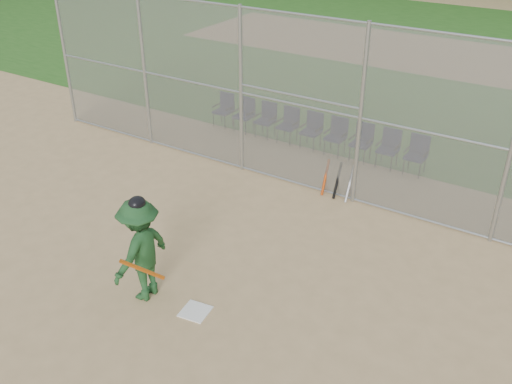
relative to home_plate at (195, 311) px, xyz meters
The scene contains 16 objects.
ground 0.33m from the home_plate, 161.00° to the right, with size 100.00×100.00×0.00m, color tan.
grass_strip 17.90m from the home_plate, 90.99° to the left, with size 100.00×100.00×0.00m, color #275C1B.
dirt_patch_far 17.90m from the home_plate, 90.99° to the left, with size 24.00×24.00×0.00m, color tan.
backstop_fence 5.32m from the home_plate, 93.61° to the left, with size 16.09×0.09×4.00m.
home_plate is the anchor object (origin of this frame).
batter_at_plate 1.39m from the home_plate, behind, with size 0.98×1.33×1.98m.
spare_bats 4.92m from the home_plate, 86.64° to the left, with size 0.66×0.39×0.82m.
chair_0 8.20m from the home_plate, 121.97° to the left, with size 0.54×0.52×0.96m, color #0E1233, non-canonical shape.
chair_1 7.84m from the home_plate, 117.51° to the left, with size 0.54×0.52×0.96m, color #0E1233, non-canonical shape.
chair_2 7.54m from the home_plate, 112.66° to the left, with size 0.54×0.52×0.96m, color #0E1233, non-canonical shape.
chair_3 7.29m from the home_plate, 107.45° to the left, with size 0.54×0.52×0.96m, color #0E1233, non-canonical shape.
chair_4 7.11m from the home_plate, 101.92° to the left, with size 0.54×0.52×0.96m, color #0E1233, non-canonical shape.
chair_5 7.00m from the home_plate, 96.15° to the left, with size 0.54×0.52×0.96m, color #0E1233, non-canonical shape.
chair_6 6.96m from the home_plate, 90.26° to the left, with size 0.54×0.52×0.96m, color #0E1233, non-canonical shape.
chair_7 6.99m from the home_plate, 84.36° to the left, with size 0.54×0.52×0.96m, color #0E1233, non-canonical shape.
chair_8 7.10m from the home_plate, 78.58° to the left, with size 0.54×0.52×0.96m, color #0E1233, non-canonical shape.
Camera 1 is at (5.14, -5.61, 6.41)m, focal length 40.00 mm.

